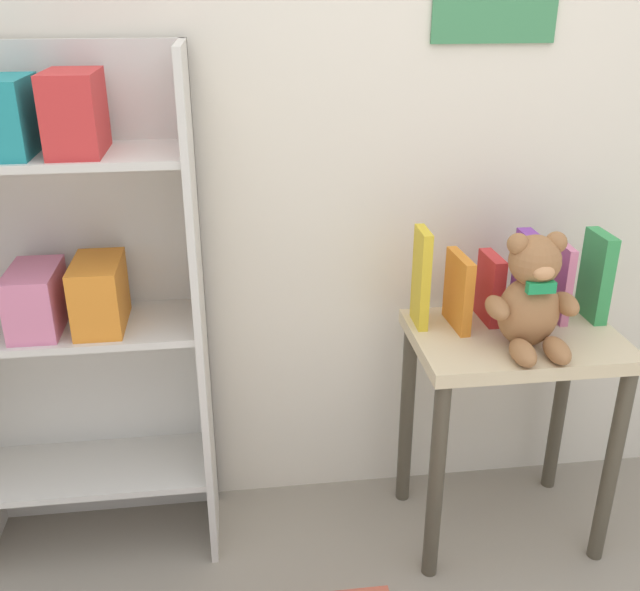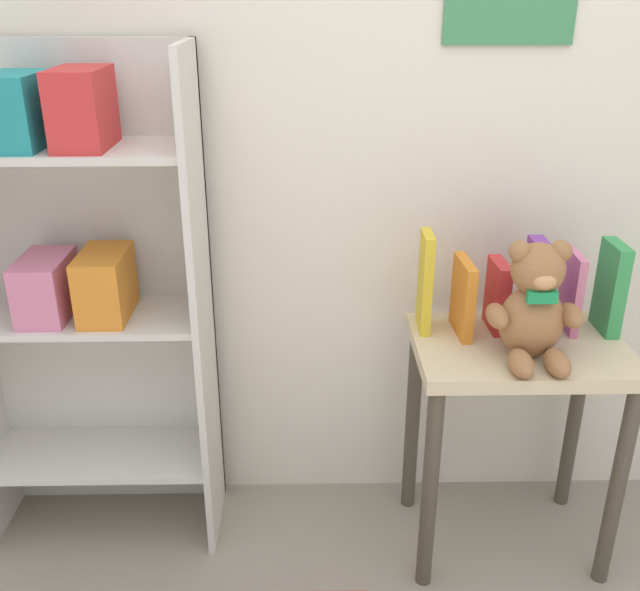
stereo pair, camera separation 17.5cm
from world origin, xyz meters
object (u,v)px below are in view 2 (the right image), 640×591
(bookshelf_side, at_px, (82,279))
(book_standing_green, at_px, (611,288))
(teddy_bear, at_px, (535,307))
(display_table, at_px, (516,387))
(book_standing_pink, at_px, (571,291))
(book_standing_orange, at_px, (463,297))
(book_standing_purple, at_px, (537,288))
(book_standing_yellow, at_px, (425,282))
(book_standing_red, at_px, (497,296))

(bookshelf_side, distance_m, book_standing_green, 1.33)
(bookshelf_side, relative_size, book_standing_green, 5.63)
(teddy_bear, height_order, book_standing_green, teddy_bear)
(display_table, xyz_separation_m, book_standing_pink, (0.14, 0.09, 0.23))
(bookshelf_side, xyz_separation_m, teddy_bear, (1.09, -0.19, 0.00))
(book_standing_orange, xyz_separation_m, book_standing_green, (0.37, 0.01, 0.02))
(book_standing_orange, distance_m, book_standing_purple, 0.19)
(book_standing_yellow, height_order, book_standing_purple, book_standing_yellow)
(bookshelf_side, xyz_separation_m, book_standing_purple, (1.14, -0.05, -0.01))
(bookshelf_side, distance_m, book_standing_red, 1.05)
(book_standing_orange, bearing_deg, book_standing_red, 11.79)
(book_standing_red, xyz_separation_m, book_standing_purple, (0.09, -0.02, 0.03))
(book_standing_yellow, xyz_separation_m, book_standing_pink, (0.37, -0.00, -0.03))
(book_standing_purple, distance_m, book_standing_green, 0.19)
(book_standing_pink, bearing_deg, book_standing_green, -7.19)
(book_standing_orange, xyz_separation_m, book_standing_pink, (0.28, 0.02, 0.01))
(book_standing_yellow, relative_size, book_standing_purple, 1.08)
(teddy_bear, relative_size, book_standing_yellow, 1.13)
(bookshelf_side, distance_m, book_standing_orange, 0.96)
(book_standing_orange, bearing_deg, book_standing_purple, -1.77)
(display_table, bearing_deg, book_standing_orange, 154.70)
(book_standing_orange, distance_m, book_standing_red, 0.10)
(book_standing_green, bearing_deg, book_standing_red, 175.68)
(book_standing_red, height_order, book_standing_purple, book_standing_purple)
(book_standing_yellow, distance_m, book_standing_red, 0.19)
(bookshelf_side, distance_m, book_standing_pink, 1.24)
(bookshelf_side, xyz_separation_m, book_standing_red, (1.05, -0.03, -0.04))
(teddy_bear, xyz_separation_m, book_standing_pink, (0.14, 0.16, -0.03))
(book_standing_orange, height_order, book_standing_green, book_standing_green)
(book_standing_yellow, relative_size, book_standing_orange, 1.33)
(bookshelf_side, height_order, teddy_bear, bookshelf_side)
(bookshelf_side, xyz_separation_m, book_standing_yellow, (0.87, -0.03, -0.00))
(display_table, height_order, book_standing_yellow, book_standing_yellow)
(display_table, bearing_deg, teddy_bear, -93.35)
(book_standing_purple, xyz_separation_m, book_standing_pink, (0.09, 0.02, -0.02))
(book_standing_yellow, xyz_separation_m, book_standing_purple, (0.28, -0.02, -0.01))
(book_standing_pink, bearing_deg, bookshelf_side, -179.62)
(display_table, distance_m, book_standing_green, 0.34)
(book_standing_yellow, relative_size, book_standing_red, 1.43)
(display_table, height_order, book_standing_orange, book_standing_orange)
(bookshelf_side, bearing_deg, book_standing_pink, -1.67)
(book_standing_purple, distance_m, book_standing_pink, 0.10)
(display_table, xyz_separation_m, book_standing_purple, (0.05, 0.07, 0.24))
(book_standing_green, bearing_deg, bookshelf_side, 177.26)
(book_standing_yellow, bearing_deg, book_standing_red, 1.04)
(teddy_bear, height_order, book_standing_yellow, teddy_bear)
(book_standing_red, relative_size, book_standing_purple, 0.76)
(display_table, height_order, book_standing_purple, book_standing_purple)
(display_table, bearing_deg, book_standing_green, 17.16)
(bookshelf_side, height_order, book_standing_red, bookshelf_side)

